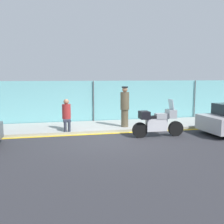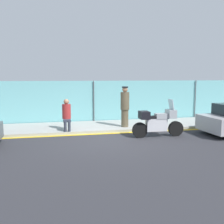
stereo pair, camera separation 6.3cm
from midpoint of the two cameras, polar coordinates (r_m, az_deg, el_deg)
ground_plane at (r=10.08m, az=-0.94°, el=-6.13°), size 120.00×120.00×0.00m
sidewalk at (r=12.47m, az=-3.26°, el=-3.15°), size 42.82×2.57×0.12m
curb_paint_stripe at (r=11.16m, az=-2.11°, el=-4.75°), size 42.82×0.18×0.01m
storefront_fence at (r=13.67m, az=-4.23°, el=2.19°), size 40.68×0.17×2.20m
motorcycle at (r=10.64m, az=9.76°, el=-2.11°), size 2.14×0.51×1.52m
officer_standing at (r=11.95m, az=2.65°, el=1.25°), size 0.40×0.40×1.85m
person_seated_on_curb at (r=11.40m, az=-10.03°, el=-0.21°), size 0.37×0.68×1.34m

